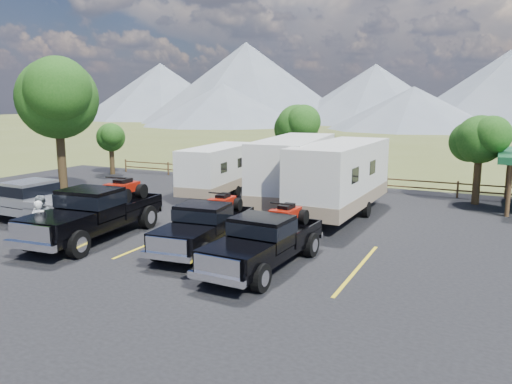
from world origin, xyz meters
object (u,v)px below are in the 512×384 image
at_px(trailer_left, 219,170).
at_px(trailer_right, 340,178).
at_px(rig_right, 266,239).
at_px(person_a, 40,224).
at_px(rig_left, 96,211).
at_px(tree_big_nw, 57,99).
at_px(person_b, 43,220).
at_px(pickup_silver, 33,201).
at_px(trailer_center, 294,171).
at_px(rig_center, 206,224).

bearing_deg(trailer_left, trailer_right, -18.75).
distance_m(rig_right, trailer_right, 8.34).
height_order(rig_right, person_a, rig_right).
distance_m(rig_left, rig_right, 7.60).
relative_size(tree_big_nw, person_b, 4.08).
height_order(rig_right, person_b, rig_right).
bearing_deg(trailer_right, person_a, -129.56).
bearing_deg(person_b, rig_right, -26.48).
distance_m(pickup_silver, person_b, 3.88).
distance_m(trailer_left, trailer_center, 5.04).
bearing_deg(trailer_left, rig_center, -68.15).
height_order(trailer_left, person_a, trailer_left).
bearing_deg(rig_right, person_b, -168.55).
distance_m(rig_center, person_b, 6.32).
relative_size(rig_left, trailer_left, 0.84).
bearing_deg(trailer_center, person_b, -126.98).
distance_m(rig_left, person_a, 2.14).
xyz_separation_m(rig_left, trailer_center, (4.93, 9.02, 0.76)).
bearing_deg(rig_right, tree_big_nw, 161.44).
bearing_deg(person_a, rig_left, -136.02).
bearing_deg(rig_center, rig_right, -24.03).
bearing_deg(pickup_silver, rig_center, 92.10).
relative_size(rig_center, trailer_left, 0.71).
bearing_deg(pickup_silver, rig_left, 83.06).
xyz_separation_m(trailer_center, trailer_right, (2.75, -0.99, -0.04)).
xyz_separation_m(rig_right, trailer_left, (-7.63, 10.10, 0.56)).
bearing_deg(pickup_silver, rig_right, 87.30).
bearing_deg(rig_center, pickup_silver, 175.06).
distance_m(rig_center, trailer_left, 10.29).
relative_size(tree_big_nw, rig_right, 1.31).
height_order(trailer_center, person_a, trailer_center).
xyz_separation_m(tree_big_nw, trailer_right, (15.81, 2.11, -3.72)).
relative_size(rig_left, person_a, 3.91).
distance_m(rig_left, person_b, 1.98).
bearing_deg(person_b, pickup_silver, 109.81).
bearing_deg(tree_big_nw, person_b, -47.28).
bearing_deg(rig_center, trailer_left, 111.99).
distance_m(rig_center, trailer_right, 7.95).
bearing_deg(person_b, rig_center, -13.66).
bearing_deg(tree_big_nw, rig_right, -21.47).
bearing_deg(rig_right, trailer_right, 92.33).
xyz_separation_m(tree_big_nw, trailer_left, (8.09, 3.92, -4.04)).
xyz_separation_m(rig_left, person_a, (-1.02, -1.87, -0.20)).
relative_size(rig_left, trailer_center, 0.68).
xyz_separation_m(trailer_left, pickup_silver, (-4.33, -9.19, -0.52)).
bearing_deg(trailer_left, pickup_silver, -120.77).
bearing_deg(rig_left, tree_big_nw, 139.00).
bearing_deg(pickup_silver, trailer_center, 133.64).
distance_m(tree_big_nw, person_b, 11.20).
bearing_deg(pickup_silver, trailer_left, 156.41).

